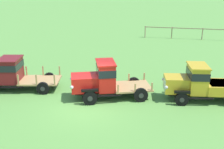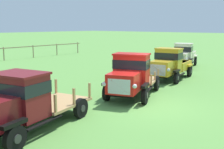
{
  "view_description": "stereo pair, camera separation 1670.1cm",
  "coord_description": "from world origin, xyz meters",
  "px_view_note": "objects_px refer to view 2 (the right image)",
  "views": [
    {
      "loc": [
        4.39,
        -13.41,
        6.75
      ],
      "look_at": [
        0.74,
        3.0,
        1.0
      ],
      "focal_mm": 45.0,
      "sensor_mm": 36.0,
      "label": 1
    },
    {
      "loc": [
        -10.51,
        -6.55,
        3.61
      ],
      "look_at": [
        0.74,
        3.0,
        1.0
      ],
      "focal_mm": 45.0,
      "sensor_mm": 36.0,
      "label": 2
    }
  ],
  "objects_px": {
    "vintage_truck_second_in_line": "(16,103)",
    "vintage_truck_back_of_row": "(184,55)",
    "vintage_truck_midrow_center": "(130,76)",
    "vintage_truck_far_side": "(170,64)"
  },
  "relations": [
    {
      "from": "vintage_truck_second_in_line",
      "to": "vintage_truck_back_of_row",
      "type": "bearing_deg",
      "value": 8.61
    },
    {
      "from": "vintage_truck_second_in_line",
      "to": "vintage_truck_midrow_center",
      "type": "relative_size",
      "value": 1.11
    },
    {
      "from": "vintage_truck_midrow_center",
      "to": "vintage_truck_back_of_row",
      "type": "bearing_deg",
      "value": 13.41
    },
    {
      "from": "vintage_truck_second_in_line",
      "to": "vintage_truck_far_side",
      "type": "distance_m",
      "value": 11.95
    },
    {
      "from": "vintage_truck_second_in_line",
      "to": "vintage_truck_far_side",
      "type": "height_order",
      "value": "vintage_truck_far_side"
    },
    {
      "from": "vintage_truck_second_in_line",
      "to": "vintage_truck_far_side",
      "type": "relative_size",
      "value": 1.17
    },
    {
      "from": "vintage_truck_second_in_line",
      "to": "vintage_truck_midrow_center",
      "type": "bearing_deg",
      "value": -0.38
    },
    {
      "from": "vintage_truck_midrow_center",
      "to": "vintage_truck_far_side",
      "type": "relative_size",
      "value": 1.05
    },
    {
      "from": "vintage_truck_back_of_row",
      "to": "vintage_truck_midrow_center",
      "type": "bearing_deg",
      "value": -166.59
    },
    {
      "from": "vintage_truck_midrow_center",
      "to": "vintage_truck_far_side",
      "type": "height_order",
      "value": "vintage_truck_midrow_center"
    }
  ]
}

